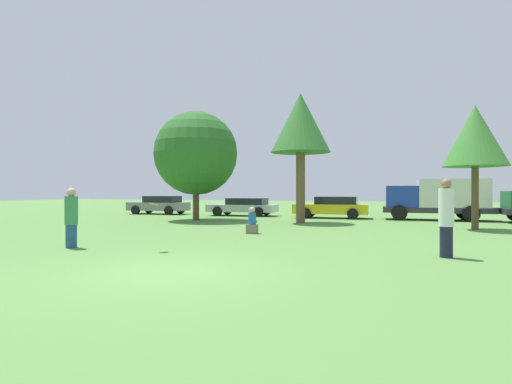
{
  "coord_description": "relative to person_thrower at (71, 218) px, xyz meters",
  "views": [
    {
      "loc": [
        4.36,
        -7.08,
        1.61
      ],
      "look_at": [
        0.44,
        3.82,
        1.59
      ],
      "focal_mm": 28.39,
      "sensor_mm": 36.0,
      "label": 1
    }
  ],
  "objects": [
    {
      "name": "bystander_sitting",
      "position": [
        3.51,
        5.4,
        -0.43
      ],
      "size": [
        0.4,
        0.33,
        1.02
      ],
      "color": "#726651",
      "rests_on": "ground"
    },
    {
      "name": "parked_car_yellow",
      "position": [
        4.95,
        15.39,
        -0.18
      ],
      "size": [
        4.46,
        2.17,
        1.29
      ],
      "rotation": [
        0.0,
        0.0,
        3.19
      ],
      "color": "gold",
      "rests_on": "ground"
    },
    {
      "name": "person_thrower",
      "position": [
        0.0,
        0.0,
        0.0
      ],
      "size": [
        0.36,
        0.36,
        1.71
      ],
      "rotation": [
        0.0,
        0.0,
        0.17
      ],
      "color": "navy",
      "rests_on": "ground"
    },
    {
      "name": "delivery_truck_blue",
      "position": [
        10.8,
        15.7,
        0.4
      ],
      "size": [
        5.81,
        2.39,
        2.28
      ],
      "rotation": [
        0.0,
        0.0,
        3.19
      ],
      "color": "#2D2D33",
      "rests_on": "ground"
    },
    {
      "name": "ground_plane",
      "position": [
        4.51,
        -1.99,
        -0.86
      ],
      "size": [
        120.0,
        120.0,
        0.0
      ],
      "primitive_type": "plane",
      "color": "#54843D"
    },
    {
      "name": "parked_car_grey",
      "position": [
        -7.29,
        15.6,
        -0.19
      ],
      "size": [
        4.28,
        2.07,
        1.28
      ],
      "rotation": [
        0.0,
        0.0,
        3.19
      ],
      "color": "slate",
      "rests_on": "ground"
    },
    {
      "name": "frisbee",
      "position": [
        2.54,
        0.31,
        0.4
      ],
      "size": [
        0.26,
        0.25,
        0.09
      ],
      "color": "orange"
    },
    {
      "name": "person_catcher",
      "position": [
        9.9,
        1.74,
        0.12
      ],
      "size": [
        0.35,
        0.35,
        1.92
      ],
      "rotation": [
        0.0,
        0.0,
        -2.97
      ],
      "color": "#191E33",
      "rests_on": "ground"
    },
    {
      "name": "tree_2",
      "position": [
        11.79,
        9.98,
        3.05
      ],
      "size": [
        2.58,
        2.58,
        5.24
      ],
      "color": "brown",
      "rests_on": "ground"
    },
    {
      "name": "parked_car_silver",
      "position": [
        -0.93,
        15.76,
        -0.24
      ],
      "size": [
        4.59,
        2.17,
        1.16
      ],
      "rotation": [
        0.0,
        0.0,
        3.19
      ],
      "color": "#B2B2B7",
      "rests_on": "ground"
    },
    {
      "name": "tree_1",
      "position": [
        4.01,
        11.21,
        4.19
      ],
      "size": [
        3.05,
        3.05,
        6.66
      ],
      "color": "brown",
      "rests_on": "ground"
    },
    {
      "name": "tree_0",
      "position": [
        -1.92,
        11.04,
        2.87
      ],
      "size": [
        4.65,
        4.65,
        6.06
      ],
      "color": "brown",
      "rests_on": "ground"
    }
  ]
}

